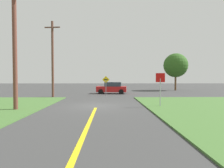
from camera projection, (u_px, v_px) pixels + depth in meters
The scene contains 8 objects.
ground_plane at pixel (97, 106), 15.27m from camera, with size 120.00×120.00×0.00m, color #3D3D3D.
lane_stripe_center at pixel (83, 137), 7.27m from camera, with size 0.20×14.00×0.01m, color yellow.
stop_sign at pixel (160, 83), 14.68m from camera, with size 0.69×0.07×2.59m.
car_approaching_junction at pixel (112, 88), 26.95m from camera, with size 4.30×2.38×1.62m.
utility_pole_near at pixel (15, 45), 13.03m from camera, with size 1.80×0.29×8.61m.
utility_pole_mid at pixel (53, 58), 22.13m from camera, with size 1.80×0.30×8.71m.
direction_sign at pixel (106, 83), 23.72m from camera, with size 0.90×0.15×2.45m.
oak_tree_left at pixel (176, 65), 33.58m from camera, with size 4.17×4.17×6.49m.
Camera 1 is at (0.99, -15.22, 2.24)m, focal length 30.84 mm.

